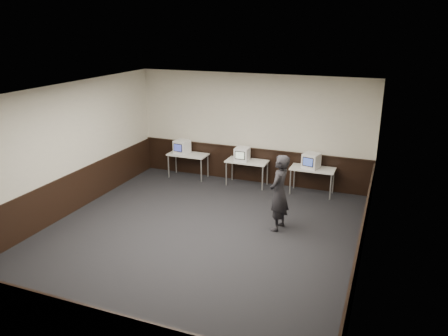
% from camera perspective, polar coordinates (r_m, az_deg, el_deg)
% --- Properties ---
extents(floor, '(8.00, 8.00, 0.00)m').
position_cam_1_polar(floor, '(9.82, -3.78, -9.10)').
color(floor, black).
rests_on(floor, ground).
extents(ceiling, '(8.00, 8.00, 0.00)m').
position_cam_1_polar(ceiling, '(8.82, -4.21, 9.68)').
color(ceiling, white).
rests_on(ceiling, back_wall).
extents(back_wall, '(7.00, 0.00, 7.00)m').
position_cam_1_polar(back_wall, '(12.79, 3.66, 5.11)').
color(back_wall, beige).
rests_on(back_wall, ground).
extents(front_wall, '(7.00, 0.00, 7.00)m').
position_cam_1_polar(front_wall, '(6.13, -20.36, -11.38)').
color(front_wall, beige).
rests_on(front_wall, ground).
extents(left_wall, '(0.00, 8.00, 8.00)m').
position_cam_1_polar(left_wall, '(11.10, -20.59, 1.89)').
color(left_wall, beige).
rests_on(left_wall, ground).
extents(right_wall, '(0.00, 8.00, 8.00)m').
position_cam_1_polar(right_wall, '(8.40, 18.21, -2.98)').
color(right_wall, beige).
rests_on(right_wall, ground).
extents(wainscot_back, '(6.98, 0.04, 1.00)m').
position_cam_1_polar(wainscot_back, '(13.07, 3.54, 0.39)').
color(wainscot_back, black).
rests_on(wainscot_back, back_wall).
extents(wainscot_front, '(6.98, 0.04, 1.00)m').
position_cam_1_polar(wainscot_front, '(6.74, -19.15, -19.48)').
color(wainscot_front, black).
rests_on(wainscot_front, front_wall).
extents(wainscot_left, '(0.04, 7.98, 1.00)m').
position_cam_1_polar(wainscot_left, '(11.42, -19.90, -3.42)').
color(wainscot_left, black).
rests_on(wainscot_left, left_wall).
extents(wainscot_right, '(0.04, 7.98, 1.00)m').
position_cam_1_polar(wainscot_right, '(8.84, 17.37, -9.62)').
color(wainscot_right, black).
rests_on(wainscot_right, right_wall).
extents(wainscot_rail, '(6.98, 0.06, 0.04)m').
position_cam_1_polar(wainscot_rail, '(12.90, 3.56, 2.56)').
color(wainscot_rail, black).
rests_on(wainscot_rail, wainscot_back).
extents(desk_left, '(1.20, 0.60, 0.75)m').
position_cam_1_polar(desk_left, '(13.35, -4.73, 1.56)').
color(desk_left, silver).
rests_on(desk_left, ground).
extents(desk_center, '(1.20, 0.60, 0.75)m').
position_cam_1_polar(desk_center, '(12.67, 3.03, 0.67)').
color(desk_center, silver).
rests_on(desk_center, ground).
extents(desk_right, '(1.20, 0.60, 0.75)m').
position_cam_1_polar(desk_right, '(12.24, 11.50, -0.33)').
color(desk_right, silver).
rests_on(desk_right, ground).
extents(emac_left, '(0.47, 0.49, 0.41)m').
position_cam_1_polar(emac_left, '(13.36, -5.51, 2.78)').
color(emac_left, white).
rests_on(emac_left, desk_left).
extents(emac_center, '(0.40, 0.43, 0.39)m').
position_cam_1_polar(emac_center, '(12.58, 2.37, 1.82)').
color(emac_center, white).
rests_on(emac_center, desk_center).
extents(emac_right, '(0.51, 0.52, 0.42)m').
position_cam_1_polar(emac_right, '(12.16, 11.33, 0.94)').
color(emac_right, white).
rests_on(emac_right, desk_right).
extents(person, '(0.52, 0.71, 1.78)m').
position_cam_1_polar(person, '(9.93, 7.20, -3.24)').
color(person, black).
rests_on(person, ground).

